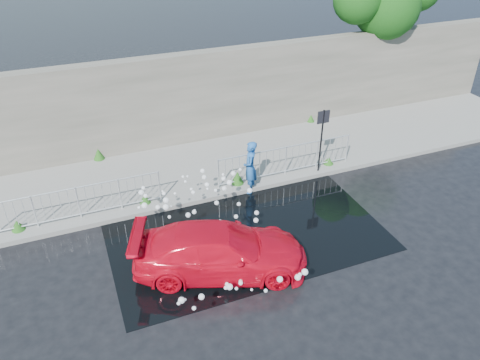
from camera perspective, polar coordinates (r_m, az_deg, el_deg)
The scene contains 13 objects.
ground at distance 13.30m, azimuth 0.24°, elevation -9.25°, with size 90.00×90.00×0.00m, color black.
pavement at distance 17.13m, azimuth -6.02°, elevation 1.29°, with size 30.00×4.00×0.15m, color gray.
curb at distance 15.50m, azimuth -3.91°, elevation -2.20°, with size 30.00×0.25×0.16m, color gray.
retaining_wall at distance 18.24m, azimuth -8.34°, elevation 9.52°, with size 30.00×0.60×3.50m, color #535046.
puddle at distance 14.16m, azimuth 0.61°, elevation -6.26°, with size 8.00×5.00×0.01m, color black.
sign_post at distance 16.31m, azimuth 9.97°, elevation 5.89°, with size 0.45×0.06×2.50m.
tree at distance 21.65m, azimuth 17.41°, elevation 19.99°, with size 4.95×2.77×6.14m.
railing_left at distance 14.97m, azimuth -19.13°, elevation -2.49°, with size 5.05×0.05×1.10m.
railing_right at distance 16.42m, azimuth 5.61°, elevation 2.52°, with size 5.05×0.05×1.10m.
weeds at distance 16.57m, azimuth -6.67°, elevation 1.15°, with size 12.17×3.93×0.45m.
water_spray at distance 13.41m, azimuth -3.96°, elevation -4.72°, with size 3.60×5.66×1.10m.
red_car at distance 12.47m, azimuth -2.40°, elevation -8.57°, with size 1.86×4.58×1.33m, color red.
person at distance 15.48m, azimuth 1.25°, elevation 1.55°, with size 0.68×0.44×1.85m, color #2058A2.
Camera 1 is at (-3.75, -9.28, 8.77)m, focal length 35.00 mm.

